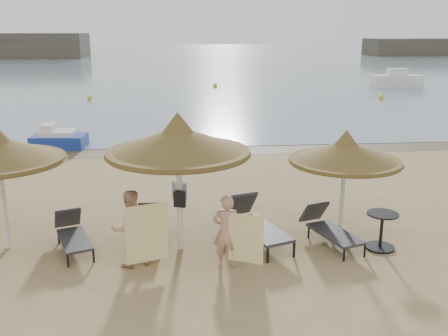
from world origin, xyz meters
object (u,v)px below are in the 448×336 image
at_px(lounger_near_left, 150,227).
at_px(person_left, 130,222).
at_px(lounger_far_left, 72,233).
at_px(lounger_far_right, 328,227).
at_px(person_right, 227,225).
at_px(palapa_right, 345,152).
at_px(pedal_boat, 58,139).
at_px(palapa_center, 178,141).
at_px(lounger_near_right, 255,222).
at_px(side_table, 381,232).

relative_size(lounger_near_left, person_left, 0.95).
relative_size(lounger_far_left, lounger_far_right, 0.96).
bearing_deg(lounger_far_right, person_right, -176.28).
bearing_deg(palapa_right, lounger_far_right, -140.32).
distance_m(palapa_right, pedal_boat, 13.03).
bearing_deg(person_right, palapa_center, -40.41).
height_order(person_left, pedal_boat, person_left).
height_order(lounger_far_right, person_left, person_left).
distance_m(person_left, person_right, 1.93).
distance_m(palapa_right, lounger_near_left, 4.67).
distance_m(palapa_center, lounger_near_right, 2.60).
bearing_deg(side_table, lounger_far_right, 157.65).
xyz_separation_m(palapa_center, palapa_right, (3.68, 0.35, -0.40)).
bearing_deg(person_left, side_table, 162.44).
relative_size(palapa_right, lounger_far_left, 1.42).
bearing_deg(pedal_boat, palapa_center, -59.32).
height_order(lounger_far_left, lounger_near_left, lounger_near_left).
distance_m(palapa_center, palapa_right, 3.72).
xyz_separation_m(palapa_center, lounger_far_left, (-2.34, 0.26, -2.06)).
bearing_deg(lounger_far_left, lounger_far_right, -22.64).
xyz_separation_m(lounger_far_left, pedal_boat, (-2.46, 9.85, 0.02)).
bearing_deg(lounger_far_left, lounger_near_right, -19.53).
distance_m(lounger_far_right, side_table, 1.13).
distance_m(lounger_near_left, lounger_far_right, 4.00).
bearing_deg(palapa_center, person_right, -45.62).
relative_size(lounger_far_left, side_table, 2.18).
xyz_separation_m(lounger_far_right, person_right, (-2.38, -0.96, 0.53)).
bearing_deg(side_table, person_left, -176.92).
bearing_deg(side_table, palapa_right, 131.11).
bearing_deg(lounger_near_left, person_left, -103.11).
bearing_deg(lounger_near_left, lounger_near_right, -0.68).
relative_size(lounger_near_right, side_table, 2.73).
height_order(lounger_near_left, pedal_boat, pedal_boat).
bearing_deg(side_table, lounger_far_left, 174.37).
relative_size(palapa_center, side_table, 3.72).
relative_size(palapa_right, pedal_boat, 1.15).
xyz_separation_m(palapa_center, lounger_near_left, (-0.69, 0.44, -2.05)).
height_order(palapa_center, person_left, palapa_center).
bearing_deg(palapa_center, lounger_near_right, 10.62).
relative_size(palapa_center, lounger_far_left, 1.71).
xyz_separation_m(lounger_near_left, side_table, (5.03, -0.84, 0.03)).
xyz_separation_m(palapa_right, person_right, (-2.77, -1.28, -1.11)).
bearing_deg(palapa_center, pedal_boat, 115.40).
bearing_deg(side_table, palapa_center, 174.74).
bearing_deg(palapa_center, palapa_right, 5.45).
distance_m(lounger_far_left, lounger_near_left, 1.67).
height_order(lounger_near_right, lounger_far_right, lounger_near_right).
xyz_separation_m(person_right, pedal_boat, (-5.71, 11.04, -0.52)).
relative_size(lounger_far_left, lounger_near_left, 1.01).
bearing_deg(pedal_boat, lounger_near_right, -51.26).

